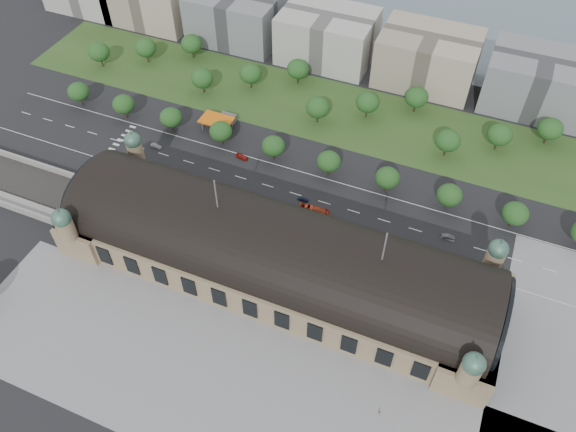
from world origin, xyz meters
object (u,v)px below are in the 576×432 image
at_px(traffic_car_5, 448,237).
at_px(parked_car_2, 130,176).
at_px(traffic_car_2, 175,175).
at_px(pedestrian_0, 379,413).
at_px(parked_car_6, 219,201).
at_px(petrol_station, 222,119).
at_px(parked_car_0, 162,178).
at_px(parked_car_5, 200,193).
at_px(traffic_car_1, 156,146).
at_px(parked_car_1, 191,194).
at_px(bus_west, 314,211).
at_px(parked_car_3, 200,189).
at_px(parked_car_4, 212,193).
at_px(bus_east, 340,227).
at_px(traffic_car_4, 303,199).
at_px(traffic_car_3, 242,157).
at_px(bus_mid, 354,232).

height_order(traffic_car_5, parked_car_2, traffic_car_5).
relative_size(traffic_car_2, pedestrian_0, 3.45).
bearing_deg(parked_car_6, petrol_station, 172.99).
bearing_deg(parked_car_0, petrol_station, 131.71).
height_order(parked_car_0, parked_car_5, parked_car_5).
relative_size(traffic_car_1, traffic_car_2, 0.87).
bearing_deg(parked_car_1, parked_car_5, 90.35).
height_order(bus_west, pedestrian_0, bus_west).
distance_m(parked_car_3, parked_car_4, 5.36).
bearing_deg(parked_car_0, parked_car_3, 51.29).
distance_m(parked_car_6, bus_east, 47.99).
distance_m(traffic_car_4, parked_car_3, 41.10).
bearing_deg(traffic_car_3, bus_mid, -103.33).
xyz_separation_m(petrol_station, pedestrian_0, (101.36, -99.79, -2.13)).
height_order(traffic_car_2, bus_mid, bus_mid).
distance_m(bus_west, pedestrian_0, 79.66).
distance_m(traffic_car_1, pedestrian_0, 142.15).
xyz_separation_m(traffic_car_5, parked_car_0, (-112.73, -13.73, -0.14)).
bearing_deg(pedestrian_0, parked_car_0, 135.95).
relative_size(parked_car_4, bus_west, 0.41).
bearing_deg(traffic_car_5, parked_car_5, 91.46).
relative_size(traffic_car_5, bus_west, 0.40).
height_order(parked_car_6, pedestrian_0, pedestrian_0).
distance_m(traffic_car_4, parked_car_2, 70.87).
distance_m(traffic_car_2, parked_car_3, 13.52).
xyz_separation_m(petrol_station, parked_car_1, (8.29, -43.41, -2.28)).
relative_size(bus_east, pedestrian_0, 8.18).
height_order(traffic_car_3, traffic_car_5, traffic_car_3).
xyz_separation_m(traffic_car_4, pedestrian_0, (51.44, -70.40, 0.12)).
height_order(traffic_car_4, parked_car_6, traffic_car_4).
distance_m(traffic_car_5, parked_car_2, 126.53).
bearing_deg(bus_west, parked_car_6, 101.62).
xyz_separation_m(petrol_station, bus_west, (56.11, -34.23, -1.28)).
height_order(parked_car_5, bus_west, bus_west).
bearing_deg(parked_car_3, parked_car_5, -0.88).
distance_m(traffic_car_2, parked_car_0, 5.20).
bearing_deg(parked_car_4, parked_car_1, -106.24).
height_order(bus_mid, bus_east, bus_east).
xyz_separation_m(parked_car_5, bus_mid, (62.20, 3.62, 0.87)).
bearing_deg(bus_east, traffic_car_2, 91.02).
distance_m(traffic_car_4, pedestrian_0, 87.19).
distance_m(traffic_car_1, parked_car_3, 33.48).
bearing_deg(petrol_station, bus_mid, -27.52).
relative_size(parked_car_0, bus_mid, 0.34).
height_order(petrol_station, traffic_car_4, petrol_station).
xyz_separation_m(traffic_car_4, parked_car_2, (-69.28, -14.90, -0.03)).
xyz_separation_m(traffic_car_2, parked_car_2, (-16.55, -7.33, -0.11)).
height_order(parked_car_2, parked_car_3, parked_car_3).
xyz_separation_m(traffic_car_3, pedestrian_0, (83.94, -83.08, 0.03)).
bearing_deg(petrol_station, traffic_car_4, -30.48).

